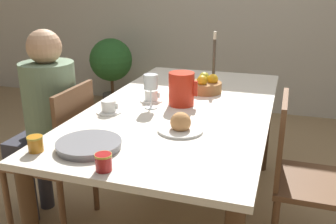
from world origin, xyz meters
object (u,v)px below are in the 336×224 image
wine_glass_water (151,83)px  teacup_across (151,96)px  chair_person_side (59,153)px  red_pitcher (181,89)px  jam_jar_amber (35,143)px  chair_opposite (303,175)px  person_seated (47,113)px  teacup_near_person (109,107)px  fruit_bowl (205,85)px  potted_plant (111,63)px  jam_jar_red (104,161)px  serving_tray (89,145)px  candlestick_tall (214,65)px  bread_plate (181,125)px

wine_glass_water → teacup_across: size_ratio=1.42×
chair_person_side → red_pitcher: (0.66, 0.26, 0.38)m
jam_jar_amber → red_pitcher: bearing=63.1°
jam_jar_amber → chair_opposite: bearing=32.4°
person_seated → teacup_near_person: 0.43m
red_pitcher → fruit_bowl: (0.07, 0.29, -0.05)m
red_pitcher → potted_plant: bearing=126.4°
teacup_across → potted_plant: potted_plant is taller
chair_person_side → jam_jar_red: bearing=-133.9°
serving_tray → potted_plant: bearing=114.5°
fruit_bowl → candlestick_tall: 0.20m
wine_glass_water → teacup_across: (-0.04, 0.12, -0.11)m
jam_jar_red → candlestick_tall: (0.14, 1.31, 0.11)m
chair_opposite → candlestick_tall: candlestick_tall is taller
chair_person_side → potted_plant: size_ratio=1.06×
wine_glass_water → bread_plate: (0.25, -0.28, -0.11)m
red_pitcher → potted_plant: 2.31m
person_seated → potted_plant: (-0.61, 2.06, -0.16)m
jam_jar_amber → candlestick_tall: bearing=68.8°
potted_plant → red_pitcher: bearing=-53.6°
serving_tray → jam_jar_red: jam_jar_red is taller
wine_glass_water → chair_opposite: bearing=0.7°
bread_plate → fruit_bowl: 0.68m
bread_plate → wine_glass_water: bearing=131.9°
serving_tray → jam_jar_red: 0.22m
chair_opposite → potted_plant: (-2.04, 1.94, 0.07)m
serving_tray → candlestick_tall: bearing=75.8°
chair_person_side → candlestick_tall: (0.75, 0.72, 0.43)m
chair_opposite → teacup_across: chair_opposite is taller
fruit_bowl → candlestick_tall: size_ratio=0.58×
jam_jar_red → potted_plant: potted_plant is taller
bread_plate → chair_person_side: bearing=170.7°
teacup_near_person → person_seated: bearing=176.0°
wine_glass_water → fruit_bowl: 0.46m
teacup_near_person → potted_plant: bearing=116.2°
candlestick_tall → chair_opposite: bearing=-43.1°
person_seated → red_pitcher: 0.79m
chair_person_side → wine_glass_water: size_ratio=4.64×
chair_person_side → person_seated: size_ratio=0.74×
jam_jar_amber → wine_glass_water: bearing=69.5°
person_seated → potted_plant: 2.16m
red_pitcher → candlestick_tall: bearing=79.3°
red_pitcher → potted_plant: size_ratio=0.23×
chair_person_side → jam_jar_amber: size_ratio=13.36×
teacup_near_person → jam_jar_red: (0.27, -0.59, 0.01)m
teacup_across → potted_plant: (-1.17, 1.83, -0.24)m
jam_jar_red → fruit_bowl: size_ratio=0.32×
teacup_across → candlestick_tall: bearing=59.0°
chair_opposite → teacup_near_person: bearing=-81.3°
person_seated → candlestick_tall: size_ratio=3.28×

